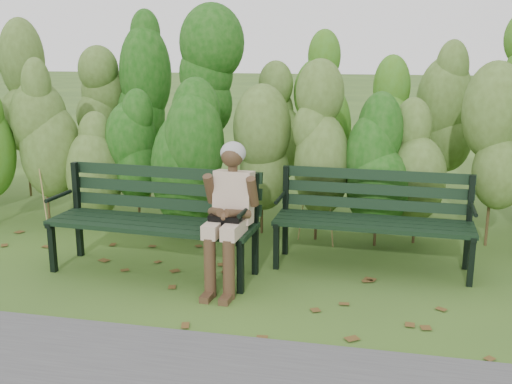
# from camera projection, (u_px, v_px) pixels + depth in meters

# --- Properties ---
(ground) EXTENTS (80.00, 80.00, 0.00)m
(ground) POSITION_uv_depth(u_px,v_px,m) (247.00, 285.00, 5.18)
(ground) COLOR #355221
(hedge_band) EXTENTS (11.04, 1.67, 2.42)m
(hedge_band) POSITION_uv_depth(u_px,v_px,m) (285.00, 116.00, 6.65)
(hedge_band) COLOR #47381E
(hedge_band) RESTS_ON ground
(leaf_litter) EXTENTS (5.95, 2.26, 0.01)m
(leaf_litter) POSITION_uv_depth(u_px,v_px,m) (222.00, 287.00, 5.14)
(leaf_litter) COLOR brown
(leaf_litter) RESTS_ON ground
(bench_left) EXTENTS (1.91, 0.73, 0.94)m
(bench_left) POSITION_uv_depth(u_px,v_px,m) (157.00, 212.00, 5.43)
(bench_left) COLOR black
(bench_left) RESTS_ON ground
(bench_right) EXTENTS (1.80, 0.64, 0.89)m
(bench_right) POSITION_uv_depth(u_px,v_px,m) (374.00, 212.00, 5.53)
(bench_right) COLOR black
(bench_right) RESTS_ON ground
(seated_woman) EXTENTS (0.47, 0.69, 1.24)m
(seated_woman) POSITION_uv_depth(u_px,v_px,m) (229.00, 205.00, 5.02)
(seated_woman) COLOR #C4A68F
(seated_woman) RESTS_ON ground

